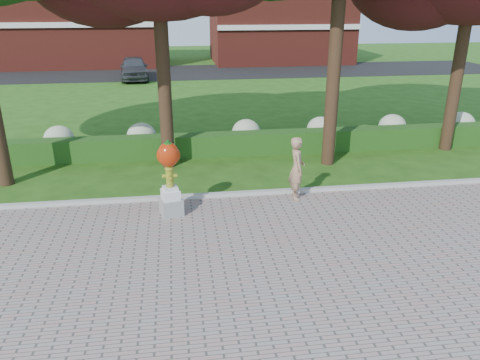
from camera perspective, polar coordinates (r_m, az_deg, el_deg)
The scene contains 10 objects.
ground at distance 10.97m, azimuth 1.91°, elevation -8.20°, with size 100.00×100.00×0.00m, color #244A12.
curb at distance 13.60m, azimuth -0.23°, elevation -1.77°, with size 40.00×0.18×0.15m, color #ADADA5.
lawn_hedge at distance 17.23m, azimuth -2.04°, elevation 4.39°, with size 24.00×0.70×0.80m, color #244C15.
hydrangea_row at distance 18.21m, azimuth -0.59°, elevation 5.82°, with size 20.10×1.10×0.99m.
street at distance 37.83m, azimuth -5.50°, elevation 12.97°, with size 50.00×8.00×0.02m, color black.
building_left at distance 44.23m, azimuth -19.78°, elevation 17.62°, with size 14.00×8.00×7.00m, color maroon.
building_right at distance 44.53m, azimuth 4.83°, elevation 18.35°, with size 12.00×8.00×6.40m, color maroon.
hydrant_sculpture at distance 12.20m, azimuth -8.58°, elevation 0.47°, with size 0.67×0.67×2.03m.
woman at distance 13.22m, azimuth 6.94°, elevation 1.44°, with size 0.66×0.43×1.81m, color #A67F5F.
parked_car at distance 34.81m, azimuth -12.80°, elevation 13.19°, with size 1.89×4.70×1.60m, color #3C3F44.
Camera 1 is at (-1.69, -9.40, 5.39)m, focal length 35.00 mm.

